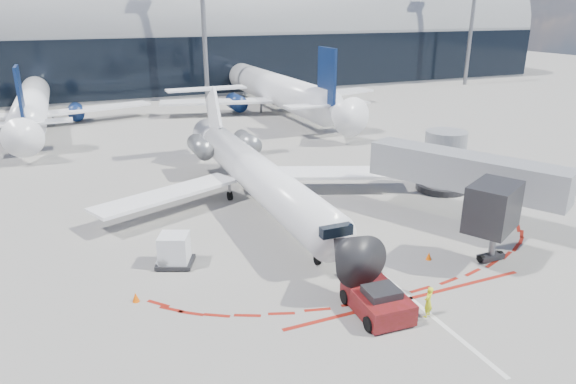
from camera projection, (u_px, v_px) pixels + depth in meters
name	position (u px, v px, depth m)	size (l,w,h in m)	color
ground	(312.00, 217.00, 35.84)	(260.00, 260.00, 0.00)	slate
apron_centerline	(301.00, 208.00, 37.57)	(0.25, 40.00, 0.01)	silver
apron_stop_bar	(411.00, 298.00, 25.87)	(14.00, 0.25, 0.01)	maroon
terminal_building	(152.00, 40.00, 89.23)	(150.00, 24.15, 24.00)	gray
jet_bridge	(458.00, 172.00, 35.80)	(10.03, 15.20, 4.90)	gray
light_mast_centre	(203.00, 17.00, 75.01)	(0.70, 0.70, 25.00)	slate
light_mast_east	(473.00, 15.00, 93.35)	(0.70, 0.70, 25.00)	slate
regional_jet	(254.00, 172.00, 37.68)	(23.72, 29.25, 7.33)	white
pushback_tug	(377.00, 300.00, 24.47)	(2.60, 5.75, 1.48)	#53120B
ramp_worker	(428.00, 302.00, 24.12)	(0.57, 0.37, 1.56)	yellow
uld_container	(174.00, 250.00, 28.90)	(2.51, 2.35, 1.88)	black
safety_cone_left	(136.00, 297.00, 25.51)	(0.36, 0.36, 0.50)	#F75A05
safety_cone_right	(429.00, 256.00, 29.78)	(0.33, 0.33, 0.46)	#F75A05
bg_airliner_0	(28.00, 82.00, 62.12)	(33.13, 35.08, 10.72)	white
bg_airliner_1	(274.00, 67.00, 71.12)	(37.61, 39.83, 12.17)	white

